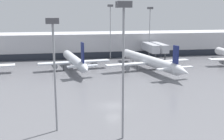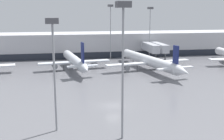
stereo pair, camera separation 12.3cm
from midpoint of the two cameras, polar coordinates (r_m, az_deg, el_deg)
name	(u,v)px [view 1 (the left image)]	position (r m, az deg, el deg)	size (l,w,h in m)	color
ground_plane	(113,105)	(52.87, 0.12, -7.22)	(320.00, 320.00, 0.00)	slate
terminal_building	(84,44)	(112.04, -5.71, 5.21)	(160.00, 29.86, 9.00)	#B2B2B7
parked_jet_0	(75,61)	(85.00, -7.64, 1.91)	(21.71, 32.53, 9.38)	silver
parked_jet_3	(149,61)	(84.84, 7.48, 1.84)	(27.36, 38.71, 8.86)	silver
apron_light_mast_1	(123,33)	(36.27, 2.25, 7.61)	(1.80, 1.80, 18.50)	gray
apron_light_mast_3	(53,42)	(39.78, -11.92, 5.61)	(1.80, 1.80, 16.39)	gray
apron_light_mast_4	(110,17)	(102.53, -0.38, 10.76)	(1.80, 1.80, 19.68)	gray
apron_light_mast_6	(150,18)	(105.80, 7.68, 10.39)	(1.80, 1.80, 18.88)	gray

